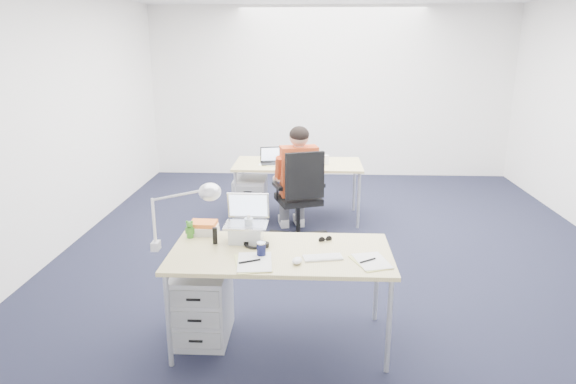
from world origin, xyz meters
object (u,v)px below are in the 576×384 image
Objects in this scene: cordless_phone at (215,236)px; wireless_keyboard at (323,257)px; water_bottle at (249,228)px; drawer_pedestal_near at (202,304)px; silver_laptop at (246,219)px; bear_figurine at (190,229)px; can_koozie at (261,249)px; seated_person at (296,181)px; desk_lamp at (176,216)px; office_chair at (299,215)px; book_stack at (204,228)px; computer_mouse at (297,261)px; far_cup at (326,160)px; drawer_pedestal_far at (250,199)px; desk_far at (298,167)px; headphones at (256,243)px; dark_laptop at (273,156)px; sunglasses at (325,239)px.

wireless_keyboard is at bearing -31.10° from cordless_phone.
wireless_keyboard is at bearing -28.14° from water_bottle.
drawer_pedestal_near is 2.60× the size of water_bottle.
drawer_pedestal_near is 0.73m from silver_laptop.
can_koozie is at bearing -44.62° from bear_figurine.
seated_person is 2.41m from can_koozie.
desk_lamp is at bearing -165.83° from cordless_phone.
office_chair reaches higher than book_stack.
computer_mouse is 0.28m from can_koozie.
bear_figurine is 2.83m from far_cup.
drawer_pedestal_far is (-0.60, 0.48, -0.37)m from seated_person.
desk_lamp reaches higher than drawer_pedestal_far.
water_bottle is at bearing -21.29° from book_stack.
desk_far is 15.03× the size of computer_mouse.
headphones is (-0.27, -2.02, 0.45)m from office_chair.
headphones is (0.08, -0.10, -0.15)m from silver_laptop.
office_chair is at bearing 84.33° from wireless_keyboard.
drawer_pedestal_near is at bearing -107.00° from dark_laptop.
far_cup reaches higher than can_koozie.
drawer_pedestal_far is 2.60m from bear_figurine.
sunglasses is at bearing 11.58° from drawer_pedestal_near.
office_chair is at bearing 84.53° from can_koozie.
water_bottle reaches higher than book_stack.
drawer_pedestal_near is at bearing 37.89° from desk_lamp.
headphones is 1.01× the size of water_bottle.
far_cup is at bearing 95.21° from headphones.
wireless_keyboard is (0.90, -0.14, 0.46)m from drawer_pedestal_near.
office_chair is 4.98× the size of headphones.
desk_lamp reaches higher than dark_laptop.
silver_laptop is at bearing 144.79° from computer_mouse.
headphones is at bearing -50.41° from silver_laptop.
computer_mouse is (0.04, -2.33, 0.45)m from office_chair.
silver_laptop reaches higher than drawer_pedestal_far.
bear_figurine is at bearing -132.15° from office_chair.
desk_lamp is at bearing -109.86° from dark_laptop.
water_bottle is at bearing -33.87° from silver_laptop.
far_cup is (0.52, 2.95, 0.00)m from can_koozie.
computer_mouse is 0.96× the size of sunglasses.
dark_laptop is (0.48, 2.83, -0.16)m from desk_lamp.
book_stack is (-0.03, 0.30, 0.50)m from drawer_pedestal_near.
seated_person is 6.08× the size of headphones.
office_chair is at bearing 58.92° from cordless_phone.
far_cup is at bearing 79.91° from can_koozie.
wireless_keyboard is 0.91× the size of dark_laptop.
can_koozie reaches higher than book_stack.
can_koozie is at bearing 13.84° from desk_lamp.
bear_figurine reaches higher than can_koozie.
seated_person is 12.21× the size of computer_mouse.
dark_laptop is (0.45, 2.57, 0.04)m from bear_figurine.
book_stack is at bearing -91.65° from drawer_pedestal_far.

